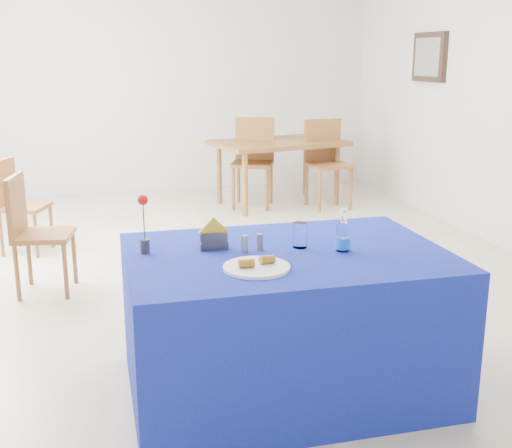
{
  "coord_description": "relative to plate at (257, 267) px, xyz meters",
  "views": [
    {
      "loc": [
        -1.09,
        -4.84,
        1.71
      ],
      "look_at": [
        -0.34,
        -1.91,
        0.92
      ],
      "focal_mm": 45.0,
      "sensor_mm": 36.0,
      "label": 1
    }
  ],
  "objects": [
    {
      "name": "salt_shaker",
      "position": [
        0.01,
        0.28,
        0.04
      ],
      "size": [
        0.03,
        0.03,
        0.08
      ],
      "primitive_type": "cylinder",
      "color": "gray",
      "rests_on": "blue_table"
    },
    {
      "name": "plate",
      "position": [
        0.0,
        0.0,
        0.0
      ],
      "size": [
        0.31,
        0.31,
        0.01
      ],
      "primitive_type": "cylinder",
      "color": "white",
      "rests_on": "blue_table"
    },
    {
      "name": "picture_art",
      "position": [
        2.84,
        3.71,
        0.93
      ],
      "size": [
        0.02,
        0.52,
        0.4
      ],
      "primitive_type": "cube",
      "color": "#998C66",
      "rests_on": "room_shell"
    },
    {
      "name": "floor",
      "position": [
        0.39,
        2.11,
        -0.77
      ],
      "size": [
        7.0,
        7.0,
        0.0
      ],
      "primitive_type": "plane",
      "color": "beige",
      "rests_on": "ground"
    },
    {
      "name": "banana_pieces",
      "position": [
        0.0,
        0.01,
        0.03
      ],
      "size": [
        0.18,
        0.08,
        0.04
      ],
      "color": "gold",
      "rests_on": "plate"
    },
    {
      "name": "oak_table",
      "position": [
        1.38,
        4.44,
        -0.09
      ],
      "size": [
        1.63,
        1.24,
        0.76
      ],
      "color": "olive",
      "rests_on": "floor"
    },
    {
      "name": "chair_bg_right",
      "position": [
        1.9,
        4.23,
        -0.19
      ],
      "size": [
        0.48,
        0.48,
        1.0
      ],
      "rotation": [
        0.0,
        0.0,
        0.07
      ],
      "color": "brown",
      "rests_on": "floor"
    },
    {
      "name": "drinking_glass",
      "position": [
        0.3,
        0.28,
        0.06
      ],
      "size": [
        0.07,
        0.07,
        0.13
      ],
      "primitive_type": "cylinder",
      "color": "white",
      "rests_on": "blue_table"
    },
    {
      "name": "rose_vase",
      "position": [
        -0.48,
        0.38,
        0.14
      ],
      "size": [
        0.05,
        0.05,
        0.3
      ],
      "color": "#2A2A2F",
      "rests_on": "blue_table"
    },
    {
      "name": "napkin_holder",
      "position": [
        -0.13,
        0.36,
        0.04
      ],
      "size": [
        0.16,
        0.06,
        0.17
      ],
      "color": "#353539",
      "rests_on": "blue_table"
    },
    {
      "name": "blue_table",
      "position": [
        0.21,
        0.23,
        -0.39
      ],
      "size": [
        1.6,
        1.1,
        0.76
      ],
      "color": "#101896",
      "rests_on": "floor"
    },
    {
      "name": "water_bottle",
      "position": [
        0.49,
        0.17,
        0.06
      ],
      "size": [
        0.07,
        0.07,
        0.21
      ],
      "color": "silver",
      "rests_on": "blue_table"
    },
    {
      "name": "picture_frame",
      "position": [
        2.86,
        3.71,
        0.93
      ],
      "size": [
        0.06,
        0.64,
        0.52
      ],
      "primitive_type": "cube",
      "color": "black",
      "rests_on": "room_shell"
    },
    {
      "name": "chair_bg_left",
      "position": [
        1.1,
        4.48,
        -0.18
      ],
      "size": [
        0.59,
        0.59,
        1.02
      ],
      "rotation": [
        0.0,
        0.0,
        -0.38
      ],
      "color": "brown",
      "rests_on": "floor"
    },
    {
      "name": "chair_win_a",
      "position": [
        -1.17,
        2.05,
        -0.26
      ],
      "size": [
        0.45,
        0.45,
        0.89
      ],
      "rotation": [
        0.0,
        0.0,
        1.41
      ],
      "color": "brown",
      "rests_on": "floor"
    },
    {
      "name": "chair_win_b",
      "position": [
        -1.4,
        3.17,
        -0.28
      ],
      "size": [
        0.48,
        0.48,
        0.84
      ],
      "rotation": [
        0.0,
        0.0,
        1.21
      ],
      "color": "brown",
      "rests_on": "floor"
    },
    {
      "name": "pepper_shaker",
      "position": [
        0.09,
        0.29,
        0.04
      ],
      "size": [
        0.03,
        0.03,
        0.08
      ],
      "primitive_type": "cylinder",
      "color": "#5D5C61",
      "rests_on": "blue_table"
    },
    {
      "name": "room_shell",
      "position": [
        0.39,
        2.11,
        0.98
      ],
      "size": [
        7.0,
        7.0,
        7.0
      ],
      "color": "silver",
      "rests_on": "ground"
    }
  ]
}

